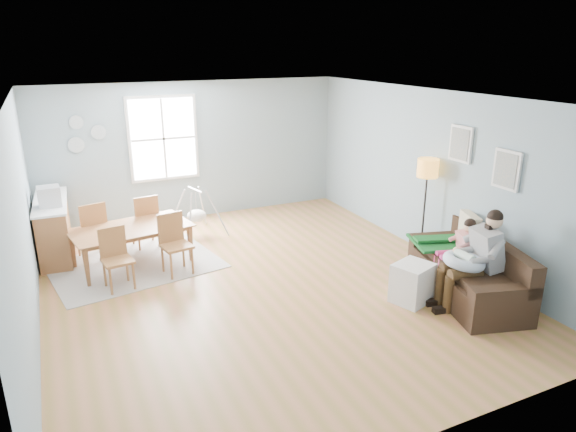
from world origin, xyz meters
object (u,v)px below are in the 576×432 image
chair_se (174,240)px  chair_nw (92,227)px  toddler (462,242)px  baby_swing (197,215)px  chair_sw (116,254)px  counter (54,228)px  sofa (470,275)px  father (476,256)px  dining_table (133,247)px  storage_cube (412,283)px  monitor (49,196)px  floor_lamp (427,177)px  chair_ne (146,218)px

chair_se → chair_nw: (-1.08, 1.06, 0.02)m
toddler → baby_swing: (-2.80, 3.73, -0.32)m
toddler → chair_sw: 4.92m
baby_swing → counter: bearing=177.8°
sofa → father: bearing=-129.7°
toddler → dining_table: (-4.09, 2.83, -0.39)m
sofa → storage_cube: bearing=169.0°
counter → monitor: bearing=-90.3°
dining_table → chair_nw: chair_nw is taller
counter → monitor: monitor is taller
sofa → monitor: 6.44m
chair_sw → storage_cube: bearing=-31.4°
floor_lamp → monitor: 5.96m
chair_sw → baby_swing: chair_sw is taller
toddler → monitor: 6.27m
father → chair_se: 4.35m
sofa → counter: (-5.21, 4.03, 0.19)m
father → toddler: size_ratio=1.57×
toddler → chair_nw: size_ratio=0.88×
dining_table → monitor: monitor is taller
toddler → chair_sw: (-4.43, 2.14, -0.21)m
storage_cube → sofa: bearing=-11.0°
chair_nw → father: bearing=-40.7°
sofa → dining_table: 5.11m
sofa → chair_sw: bearing=152.1°
chair_ne → monitor: size_ratio=2.77×
father → chair_nw: 5.85m
baby_swing → dining_table: bearing=-144.9°
chair_nw → chair_ne: size_ratio=1.03×
baby_swing → floor_lamp: bearing=-39.4°
chair_se → counter: (-1.64, 1.52, -0.05)m
floor_lamp → sofa: bearing=-101.2°
counter → monitor: 0.70m
father → chair_nw: father is taller
counter → chair_sw: bearing=-65.5°
monitor → counter: bearing=89.7°
dining_table → chair_ne: (0.34, 0.68, 0.22)m
chair_sw → monitor: 1.67m
father → counter: (-5.00, 4.28, -0.23)m
sofa → baby_swing: baby_swing is taller
sofa → chair_sw: 5.03m
sofa → dining_table: size_ratio=1.24×
baby_swing → chair_se: bearing=-117.4°
floor_lamp → chair_sw: 4.90m
baby_swing → toddler: bearing=-53.1°
toddler → floor_lamp: bearing=76.0°
chair_se → baby_swing: chair_se is taller
chair_sw → chair_ne: size_ratio=0.94×
toddler → chair_sw: toddler is taller
floor_lamp → baby_swing: size_ratio=1.59×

